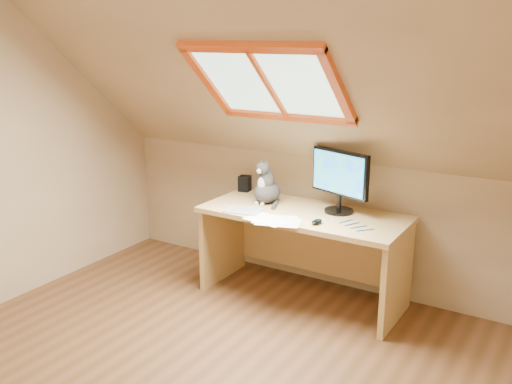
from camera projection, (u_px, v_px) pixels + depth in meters
The scene contains 9 objects.
room_shell at pixel (151, 140), 2.76m from camera, with size 3.52×3.52×2.41m.
desk at pixel (307, 237), 4.24m from camera, with size 1.49×0.65×0.68m.
monitor at pixel (340, 177), 4.04m from camera, with size 0.48×0.21×0.45m.
cat at pixel (266, 187), 4.31m from camera, with size 0.22×0.26×0.36m.
desk_speaker at pixel (245, 183), 4.65m from camera, with size 0.09×0.09×0.13m, color black.
graphics_tablet at pixel (244, 210), 4.14m from camera, with size 0.26×0.18×0.01m, color #B2B2B7.
mouse at pixel (317, 222), 3.86m from camera, with size 0.06×0.10×0.03m, color black.
papers at pixel (279, 220), 3.94m from camera, with size 0.35×0.30×0.01m.
cables at pixel (341, 224), 3.85m from camera, with size 0.51×0.26×0.01m.
Camera 1 is at (1.86, -2.15, 1.94)m, focal length 40.00 mm.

